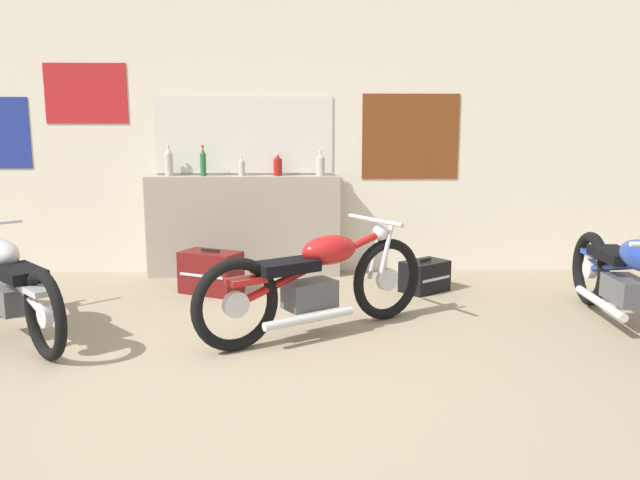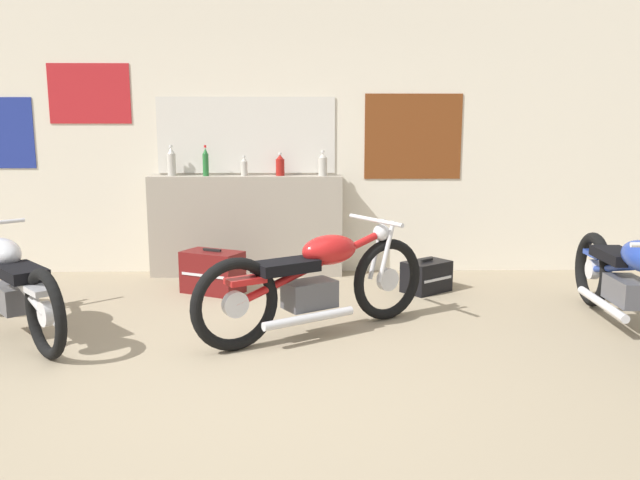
{
  "view_description": "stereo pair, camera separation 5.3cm",
  "coord_description": "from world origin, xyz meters",
  "px_view_note": "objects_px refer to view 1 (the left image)",
  "views": [
    {
      "loc": [
        0.31,
        -3.5,
        1.48
      ],
      "look_at": [
        0.44,
        0.92,
        0.7
      ],
      "focal_mm": 35.0,
      "sensor_mm": 36.0,
      "label": 1
    },
    {
      "loc": [
        0.36,
        -3.5,
        1.48
      ],
      "look_at": [
        0.44,
        0.92,
        0.7
      ],
      "focal_mm": 35.0,
      "sensor_mm": 36.0,
      "label": 2
    }
  ],
  "objects_px": {
    "bottle_left_center": "(203,162)",
    "bottle_rightmost": "(321,165)",
    "motorcycle_blue": "(631,280)",
    "bottle_right_center": "(278,165)",
    "bottle_center": "(242,167)",
    "motorcycle_red": "(318,280)",
    "motorcycle_silver": "(8,282)",
    "hard_case_darkred": "(211,272)",
    "hard_case_black": "(425,276)",
    "bottle_leftmost": "(169,162)"
  },
  "relations": [
    {
      "from": "bottle_rightmost",
      "to": "hard_case_black",
      "type": "bearing_deg",
      "value": -36.65
    },
    {
      "from": "bottle_left_center",
      "to": "motorcycle_blue",
      "type": "bearing_deg",
      "value": -29.72
    },
    {
      "from": "bottle_center",
      "to": "motorcycle_silver",
      "type": "bearing_deg",
      "value": -129.46
    },
    {
      "from": "bottle_right_center",
      "to": "motorcycle_silver",
      "type": "bearing_deg",
      "value": -135.09
    },
    {
      "from": "bottle_right_center",
      "to": "motorcycle_silver",
      "type": "xyz_separation_m",
      "value": [
        -1.9,
        -1.89,
        -0.74
      ]
    },
    {
      "from": "motorcycle_red",
      "to": "motorcycle_blue",
      "type": "xyz_separation_m",
      "value": [
        2.31,
        -0.03,
        -0.01
      ]
    },
    {
      "from": "bottle_leftmost",
      "to": "hard_case_black",
      "type": "relative_size",
      "value": 0.62
    },
    {
      "from": "motorcycle_silver",
      "to": "bottle_rightmost",
      "type": "bearing_deg",
      "value": 38.43
    },
    {
      "from": "motorcycle_red",
      "to": "motorcycle_blue",
      "type": "height_order",
      "value": "motorcycle_red"
    },
    {
      "from": "bottle_rightmost",
      "to": "hard_case_darkred",
      "type": "distance_m",
      "value": 1.57
    },
    {
      "from": "motorcycle_red",
      "to": "motorcycle_blue",
      "type": "relative_size",
      "value": 0.8
    },
    {
      "from": "bottle_left_center",
      "to": "bottle_rightmost",
      "type": "bearing_deg",
      "value": -0.9
    },
    {
      "from": "motorcycle_red",
      "to": "motorcycle_silver",
      "type": "xyz_separation_m",
      "value": [
        -2.25,
        0.05,
        -0.01
      ]
    },
    {
      "from": "bottle_rightmost",
      "to": "motorcycle_red",
      "type": "bearing_deg",
      "value": -92.41
    },
    {
      "from": "hard_case_darkred",
      "to": "bottle_rightmost",
      "type": "bearing_deg",
      "value": 34.4
    },
    {
      "from": "hard_case_black",
      "to": "bottle_right_center",
      "type": "bearing_deg",
      "value": 151.52
    },
    {
      "from": "bottle_leftmost",
      "to": "motorcycle_silver",
      "type": "height_order",
      "value": "bottle_leftmost"
    },
    {
      "from": "bottle_left_center",
      "to": "motorcycle_silver",
      "type": "relative_size",
      "value": 0.2
    },
    {
      "from": "bottle_center",
      "to": "motorcycle_red",
      "type": "relative_size",
      "value": 0.12
    },
    {
      "from": "bottle_center",
      "to": "motorcycle_red",
      "type": "bearing_deg",
      "value": -69.57
    },
    {
      "from": "bottle_center",
      "to": "motorcycle_silver",
      "type": "xyz_separation_m",
      "value": [
        -1.54,
        -1.87,
        -0.72
      ]
    },
    {
      "from": "bottle_center",
      "to": "motorcycle_red",
      "type": "xyz_separation_m",
      "value": [
        0.71,
        -1.92,
        -0.71
      ]
    },
    {
      "from": "bottle_left_center",
      "to": "motorcycle_red",
      "type": "height_order",
      "value": "bottle_left_center"
    },
    {
      "from": "bottle_right_center",
      "to": "hard_case_black",
      "type": "relative_size",
      "value": 0.46
    },
    {
      "from": "hard_case_black",
      "to": "bottle_left_center",
      "type": "bearing_deg",
      "value": 161.23
    },
    {
      "from": "bottle_left_center",
      "to": "bottle_right_center",
      "type": "height_order",
      "value": "bottle_left_center"
    },
    {
      "from": "motorcycle_blue",
      "to": "bottle_right_center",
      "type": "bearing_deg",
      "value": 143.46
    },
    {
      "from": "bottle_leftmost",
      "to": "hard_case_darkred",
      "type": "distance_m",
      "value": 1.33
    },
    {
      "from": "bottle_center",
      "to": "motorcycle_blue",
      "type": "distance_m",
      "value": 3.67
    },
    {
      "from": "bottle_right_center",
      "to": "motorcycle_red",
      "type": "bearing_deg",
      "value": -79.73
    },
    {
      "from": "bottle_rightmost",
      "to": "motorcycle_blue",
      "type": "bearing_deg",
      "value": -40.87
    },
    {
      "from": "bottle_rightmost",
      "to": "motorcycle_blue",
      "type": "xyz_separation_m",
      "value": [
        2.23,
        -1.93,
        -0.74
      ]
    },
    {
      "from": "bottle_leftmost",
      "to": "bottle_center",
      "type": "height_order",
      "value": "bottle_leftmost"
    },
    {
      "from": "bottle_left_center",
      "to": "bottle_leftmost",
      "type": "bearing_deg",
      "value": 174.0
    },
    {
      "from": "motorcycle_silver",
      "to": "hard_case_black",
      "type": "xyz_separation_m",
      "value": [
        3.28,
        1.14,
        -0.25
      ]
    },
    {
      "from": "motorcycle_red",
      "to": "hard_case_darkred",
      "type": "bearing_deg",
      "value": 128.44
    },
    {
      "from": "bottle_leftmost",
      "to": "bottle_right_center",
      "type": "distance_m",
      "value": 1.1
    },
    {
      "from": "bottle_leftmost",
      "to": "motorcycle_red",
      "type": "bearing_deg",
      "value": -53.41
    },
    {
      "from": "motorcycle_red",
      "to": "motorcycle_silver",
      "type": "bearing_deg",
      "value": 178.69
    },
    {
      "from": "bottle_left_center",
      "to": "motorcycle_silver",
      "type": "xyz_separation_m",
      "value": [
        -1.15,
        -1.87,
        -0.77
      ]
    },
    {
      "from": "bottle_leftmost",
      "to": "motorcycle_silver",
      "type": "distance_m",
      "value": 2.2
    },
    {
      "from": "bottle_left_center",
      "to": "bottle_right_center",
      "type": "distance_m",
      "value": 0.75
    },
    {
      "from": "motorcycle_blue",
      "to": "hard_case_darkred",
      "type": "height_order",
      "value": "motorcycle_blue"
    },
    {
      "from": "bottle_center",
      "to": "bottle_rightmost",
      "type": "relative_size",
      "value": 0.8
    },
    {
      "from": "bottle_left_center",
      "to": "bottle_right_center",
      "type": "relative_size",
      "value": 1.32
    },
    {
      "from": "hard_case_darkred",
      "to": "hard_case_black",
      "type": "bearing_deg",
      "value": 0.01
    },
    {
      "from": "motorcycle_blue",
      "to": "hard_case_darkred",
      "type": "distance_m",
      "value": 3.49
    },
    {
      "from": "bottle_center",
      "to": "bottle_right_center",
      "type": "xyz_separation_m",
      "value": [
        0.36,
        0.03,
        0.01
      ]
    },
    {
      "from": "bottle_rightmost",
      "to": "bottle_center",
      "type": "bearing_deg",
      "value": 178.78
    },
    {
      "from": "motorcycle_silver",
      "to": "bottle_center",
      "type": "bearing_deg",
      "value": 50.54
    }
  ]
}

